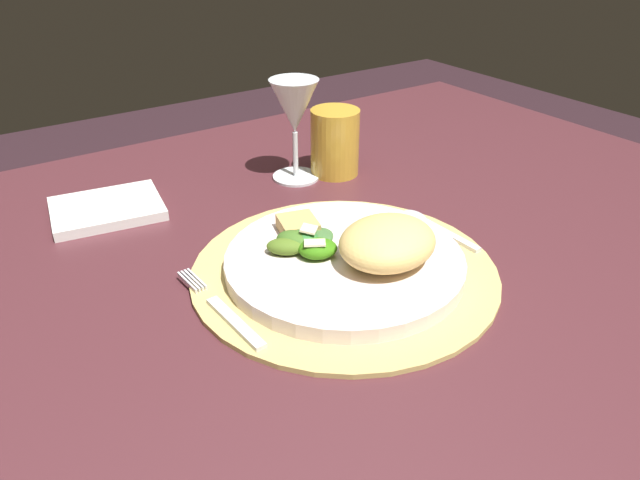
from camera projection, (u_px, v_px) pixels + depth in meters
name	position (u px, v px, depth m)	size (l,w,h in m)	color
dining_table	(369.00, 319.00, 0.81)	(1.22, 1.01, 0.73)	#4A2228
placemat	(344.00, 270.00, 0.68)	(0.35, 0.35, 0.01)	tan
dinner_plate	(344.00, 262.00, 0.68)	(0.28, 0.28, 0.02)	silver
pasta_serving	(387.00, 242.00, 0.65)	(0.12, 0.10, 0.05)	#E6C06A
salad_greens	(306.00, 243.00, 0.68)	(0.10, 0.08, 0.03)	#4E6E20
bread_piece	(298.00, 226.00, 0.71)	(0.05, 0.04, 0.02)	tan
fork	(223.00, 310.00, 0.61)	(0.02, 0.17, 0.00)	silver
spoon	(428.00, 223.00, 0.77)	(0.02, 0.13, 0.01)	silver
napkin	(107.00, 209.00, 0.81)	(0.15, 0.12, 0.01)	white
wine_glass	(294.00, 110.00, 0.87)	(0.07, 0.07, 0.15)	silver
amber_tumbler	(335.00, 142.00, 0.91)	(0.08, 0.08, 0.10)	gold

